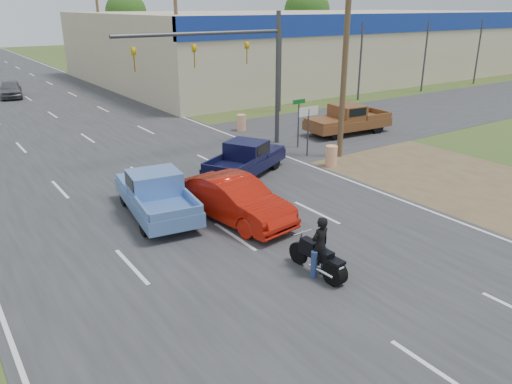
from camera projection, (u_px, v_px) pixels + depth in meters
ground at (438, 373)px, 10.47m from camera, size 200.00×200.00×0.00m
main_road at (28, 99)px, 41.29m from camera, size 15.00×180.00×0.02m
cross_road at (125, 163)px, 24.34m from camera, size 120.00×10.00×0.02m
dirt_verge at (405, 166)px, 24.03m from camera, size 8.00×18.00×0.01m
big_box_store at (321, 42)px, 57.10m from camera, size 50.00×28.10×6.60m
utility_pole_1 at (346, 49)px, 23.68m from camera, size 2.00×0.28×10.00m
utility_pole_2 at (177, 33)px, 37.55m from camera, size 2.00×0.28×10.00m
utility_pole_3 at (99, 25)px, 51.42m from camera, size 2.00×0.28×10.00m
tree_3 at (307, 12)px, 91.50m from camera, size 8.40×8.40×10.40m
tree_5 at (126, 13)px, 97.57m from camera, size 7.98×7.98×9.88m
barrel_0 at (331, 156)px, 23.80m from camera, size 0.56×0.56×1.00m
barrel_1 at (241, 123)px, 30.56m from camera, size 0.56×0.56×1.00m
lane_sign at (308, 119)px, 24.95m from camera, size 1.20×0.08×2.52m
street_name_sign at (299, 118)px, 26.53m from camera, size 0.80×0.08×2.61m
signal_mast at (235, 57)px, 24.98m from camera, size 9.12×0.40×7.00m
red_convertible at (236, 200)px, 17.61m from camera, size 2.37×4.97×1.57m
motorcycle at (321, 261)px, 14.07m from camera, size 0.67×2.18×1.11m
rider at (320, 248)px, 13.98m from camera, size 0.64×0.44×1.70m
blue_pickup at (155, 193)px, 18.16m from camera, size 2.62×5.24×1.67m
navy_pickup at (247, 158)px, 22.49m from camera, size 5.03×3.80×1.57m
brown_pickup at (346, 119)px, 29.69m from camera, size 5.39×2.40×1.74m
distant_car_grey at (11, 89)px, 41.48m from camera, size 2.32×4.34×1.40m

